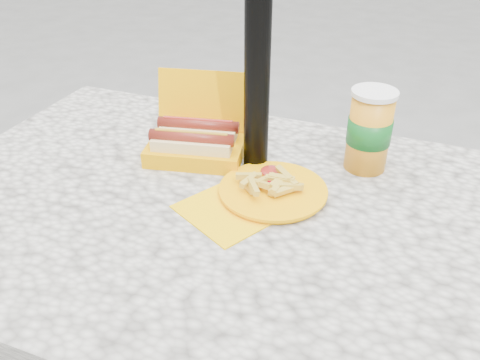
% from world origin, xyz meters
% --- Properties ---
extents(picnic_table, '(1.20, 0.80, 0.75)m').
position_xyz_m(picnic_table, '(0.00, 0.00, 0.64)').
color(picnic_table, beige).
rests_on(picnic_table, ground).
extents(hotdog_box, '(0.23, 0.20, 0.16)m').
position_xyz_m(hotdog_box, '(-0.13, 0.15, 0.79)').
color(hotdog_box, '#FFA900').
rests_on(hotdog_box, picnic_table).
extents(fries_plate, '(0.27, 0.29, 0.04)m').
position_xyz_m(fries_plate, '(0.06, 0.06, 0.76)').
color(fries_plate, '#FFBF04').
rests_on(fries_plate, picnic_table).
extents(soda_cup, '(0.09, 0.09, 0.17)m').
position_xyz_m(soda_cup, '(0.21, 0.23, 0.83)').
color(soda_cup, orange).
rests_on(soda_cup, picnic_table).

